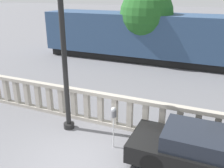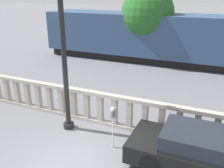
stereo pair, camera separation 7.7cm
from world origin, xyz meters
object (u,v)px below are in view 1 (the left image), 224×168
Objects in this scene: lamppost at (64,52)px; parked_car at (205,152)px; train_near at (203,40)px; tree_left at (146,14)px; parking_meter at (114,115)px.

lamppost is 5.49m from parked_car.
train_near is at bearing 97.22° from parked_car.
lamppost is 1.20× the size of parked_car.
parked_car is 12.38m from tree_left.
parking_meter is at bearing -178.11° from parked_car.
tree_left is (-3.91, -0.24, 1.60)m from train_near.
tree_left reaches higher than parked_car.
parking_meter is at bearing -98.95° from train_near.
parked_car is at bearing -84.44° from train_near.
parking_meter is (2.06, -0.49, -1.78)m from lamppost.
lamppost is at bearing -109.63° from train_near.
lamppost reaches higher than tree_left.
train_near is at bearing 3.50° from tree_left.
lamppost is 2.77m from parking_meter.
train_near reaches higher than parking_meter.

